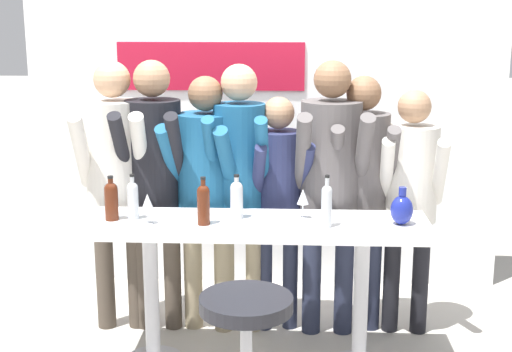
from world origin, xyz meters
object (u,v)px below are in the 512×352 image
(wine_bottle_1, at_px, (111,199))
(wine_bottle_2, at_px, (327,204))
(person_far_left, at_px, (116,167))
(wine_bottle_3, at_px, (203,203))
(person_right, at_px, (331,169))
(person_far_right, at_px, (361,176))
(person_center, at_px, (239,168))
(wine_glass_1, at_px, (148,203))
(decorative_vase, at_px, (402,209))
(person_center_right, at_px, (278,188))
(person_rightmost, at_px, (411,186))
(wine_glass_0, at_px, (303,198))
(bar_stool, at_px, (246,345))
(person_left, at_px, (154,166))
(wine_bottle_0, at_px, (133,198))
(person_center_left, at_px, (206,177))
(tasting_table, at_px, (255,248))
(wine_bottle_4, at_px, (237,198))

(wine_bottle_1, bearing_deg, wine_bottle_2, -3.76)
(person_far_left, height_order, wine_bottle_3, person_far_left)
(person_right, xyz_separation_m, person_far_right, (0.20, 0.08, -0.06))
(person_center, height_order, wine_bottle_1, person_center)
(person_center, xyz_separation_m, wine_glass_1, (-0.49, -0.59, -0.08))
(wine_bottle_3, relative_size, decorative_vase, 1.28)
(person_center, bearing_deg, wine_bottle_3, -104.43)
(person_center_right, distance_m, decorative_vase, 0.91)
(person_rightmost, bearing_deg, wine_glass_0, -141.71)
(wine_bottle_1, distance_m, decorative_vase, 1.68)
(wine_bottle_2, height_order, wine_bottle_3, wine_bottle_2)
(bar_stool, xyz_separation_m, person_center, (-0.12, 1.28, 0.61))
(person_far_left, relative_size, wine_bottle_3, 6.46)
(person_far_right, bearing_deg, decorative_vase, -71.10)
(person_left, xyz_separation_m, wine_glass_0, (0.96, -0.43, -0.09))
(person_far_left, relative_size, wine_bottle_1, 6.84)
(person_far_right, distance_m, wine_bottle_0, 1.49)
(person_center_right, relative_size, wine_bottle_3, 5.65)
(person_center_left, xyz_separation_m, person_far_right, (1.01, 0.05, 0.01))
(tasting_table, bearing_deg, wine_bottle_0, 179.92)
(tasting_table, bearing_deg, decorative_vase, -2.31)
(wine_glass_0, distance_m, wine_glass_1, 0.91)
(tasting_table, relative_size, wine_glass_1, 11.47)
(person_far_right, bearing_deg, person_center_left, -174.80)
(wine_bottle_0, xyz_separation_m, wine_bottle_4, (0.61, 0.04, 0.00))
(decorative_vase, bearing_deg, wine_bottle_1, 179.78)
(wine_glass_1, bearing_deg, person_far_left, 118.87)
(wine_bottle_0, distance_m, wine_bottle_4, 0.61)
(wine_glass_1, bearing_deg, person_far_right, 26.88)
(bar_stool, relative_size, decorative_vase, 3.49)
(person_far_left, bearing_deg, person_left, -5.45)
(tasting_table, relative_size, decorative_vase, 9.23)
(tasting_table, distance_m, person_right, 0.76)
(person_left, relative_size, wine_glass_0, 10.28)
(person_left, distance_m, wine_glass_0, 1.06)
(person_center_right, bearing_deg, person_rightmost, -9.64)
(person_center, distance_m, wine_bottle_2, 0.81)
(wine_bottle_2, distance_m, wine_glass_0, 0.22)
(wine_bottle_1, height_order, wine_bottle_2, wine_bottle_2)
(wine_bottle_2, xyz_separation_m, wine_bottle_4, (-0.52, 0.15, -0.01))
(wine_bottle_0, xyz_separation_m, wine_bottle_1, (-0.12, -0.03, 0.00))
(person_center_right, bearing_deg, bar_stool, -104.64)
(person_left, height_order, wine_glass_1, person_left)
(person_right, bearing_deg, person_center, 176.86)
(wine_bottle_3, bearing_deg, wine_glass_0, 15.58)
(person_far_left, distance_m, person_rightmost, 1.93)
(bar_stool, distance_m, wine_bottle_1, 1.24)
(wine_bottle_4, xyz_separation_m, wine_glass_1, (-0.50, -0.14, 0.00))
(person_center_right, relative_size, wine_bottle_0, 5.87)
(person_far_left, relative_size, person_center_left, 1.05)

